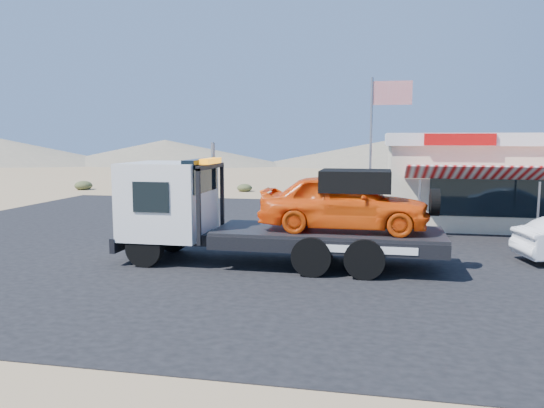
{
  "coord_description": "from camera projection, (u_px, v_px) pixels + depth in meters",
  "views": [
    {
      "loc": [
        5.05,
        -16.41,
        3.71
      ],
      "look_at": [
        1.51,
        1.03,
        1.5
      ],
      "focal_mm": 35.0,
      "sensor_mm": 36.0,
      "label": 1
    }
  ],
  "objects": [
    {
      "name": "tow_truck",
      "position": [
        270.0,
        208.0,
        15.51
      ],
      "size": [
        9.29,
        2.75,
        3.1
      ],
      "color": "black",
      "rests_on": "asphalt_lot"
    },
    {
      "name": "flagpole",
      "position": [
        377.0,
        137.0,
        20.36
      ],
      "size": [
        1.55,
        0.1,
        6.0
      ],
      "color": "#99999E",
      "rests_on": "asphalt_lot"
    },
    {
      "name": "jerky_store",
      "position": [
        503.0,
        177.0,
        23.82
      ],
      "size": [
        10.4,
        9.97,
        3.9
      ],
      "color": "beige",
      "rests_on": "asphalt_lot"
    },
    {
      "name": "distant_hills",
      "position": [
        270.0,
        152.0,
        72.74
      ],
      "size": [
        126.0,
        48.0,
        4.2
      ],
      "color": "#726B59",
      "rests_on": "ground"
    },
    {
      "name": "asphalt_lot",
      "position": [
        295.0,
        237.0,
        19.94
      ],
      "size": [
        32.0,
        24.0,
        0.02
      ],
      "primitive_type": "cube",
      "color": "black",
      "rests_on": "ground"
    },
    {
      "name": "ground",
      "position": [
        221.0,
        252.0,
        17.42
      ],
      "size": [
        120.0,
        120.0,
        0.0
      ],
      "primitive_type": "plane",
      "color": "#A0845B",
      "rests_on": "ground"
    }
  ]
}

